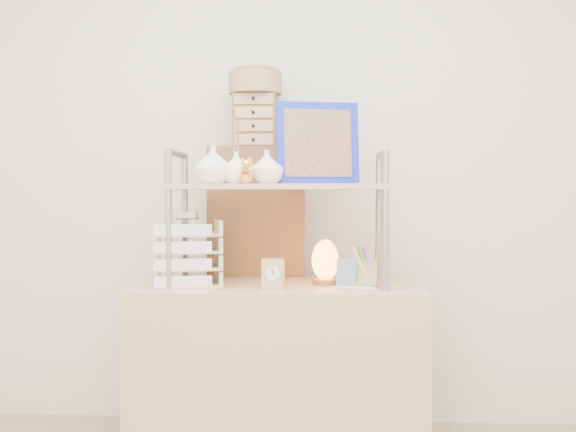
% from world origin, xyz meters
% --- Properties ---
extents(desk, '(1.20, 0.50, 0.75)m').
position_xyz_m(desk, '(0.00, 1.20, 0.38)').
color(desk, tan).
rests_on(desk, ground).
extents(cabinet, '(0.47, 0.28, 1.35)m').
position_xyz_m(cabinet, '(-0.14, 1.57, 0.68)').
color(cabinet, brown).
rests_on(cabinet, ground).
extents(hutch, '(0.90, 0.34, 0.78)m').
position_xyz_m(hutch, '(-0.04, 1.21, 1.19)').
color(hutch, '#90939D').
rests_on(hutch, desk).
extents(letter_tray, '(0.30, 0.29, 0.31)m').
position_xyz_m(letter_tray, '(-0.37, 1.16, 0.87)').
color(letter_tray, tan).
rests_on(letter_tray, desk).
extents(salt_lamp, '(0.12, 0.12, 0.19)m').
position_xyz_m(salt_lamp, '(0.19, 1.22, 0.85)').
color(salt_lamp, brown).
rests_on(salt_lamp, desk).
extents(desk_clock, '(0.09, 0.05, 0.12)m').
position_xyz_m(desk_clock, '(-0.01, 1.07, 0.81)').
color(desk_clock, tan).
rests_on(desk_clock, desk).
extents(postcard_stand, '(0.17, 0.08, 0.12)m').
position_xyz_m(postcard_stand, '(0.32, 1.14, 0.78)').
color(postcard_stand, white).
rests_on(postcard_stand, desk).
extents(drawer_chest, '(0.20, 0.16, 0.25)m').
position_xyz_m(drawer_chest, '(-0.14, 1.55, 1.48)').
color(drawer_chest, brown).
rests_on(drawer_chest, cabinet).
extents(woven_basket, '(0.25, 0.25, 0.10)m').
position_xyz_m(woven_basket, '(-0.14, 1.55, 1.65)').
color(woven_basket, olive).
rests_on(woven_basket, drawer_chest).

